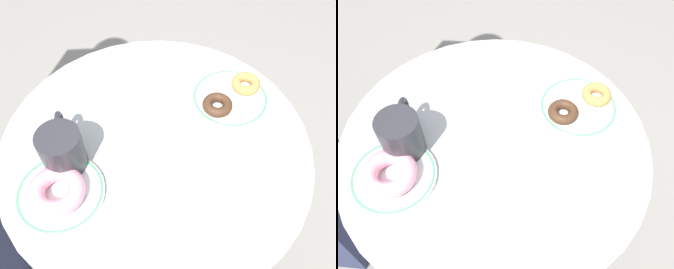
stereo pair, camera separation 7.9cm
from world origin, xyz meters
The scene contains 9 objects.
ground_plane centered at (0.00, 0.00, -0.01)m, with size 7.00×7.00×0.02m, color gray.
cafe_table centered at (0.00, 0.00, 0.46)m, with size 0.68×0.68×0.71m.
plate_left centered at (-0.22, 0.04, 0.71)m, with size 0.18×0.18×0.01m.
plate_right centered at (0.22, -0.03, 0.71)m, with size 0.18×0.18×0.01m.
donut_pink_frosted centered at (-0.22, 0.04, 0.74)m, with size 0.11×0.11×0.03m, color pink.
donut_old_fashioned centered at (0.26, -0.03, 0.73)m, with size 0.07×0.07×0.02m, color #BC7F42.
donut_chocolate centered at (0.17, -0.03, 0.73)m, with size 0.07×0.07×0.02m, color #422819.
paper_napkin centered at (0.06, -0.17, 0.71)m, with size 0.14×0.14×0.01m, color white.
coffee_mug centered at (-0.16, 0.09, 0.76)m, with size 0.10×0.12×0.10m.
Camera 2 is at (-0.24, -0.41, 1.40)m, focal length 41.24 mm.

